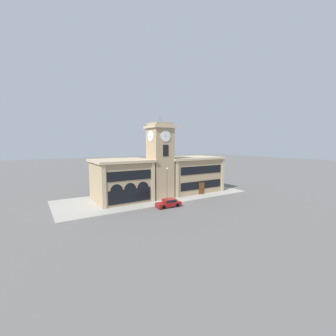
{
  "coord_description": "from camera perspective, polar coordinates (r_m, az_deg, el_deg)",
  "views": [
    {
      "loc": [
        -22.68,
        -34.0,
        11.19
      ],
      "look_at": [
        0.55,
        3.21,
        6.41
      ],
      "focal_mm": 24.0,
      "sensor_mm": 36.0,
      "label": 1
    }
  ],
  "objects": [
    {
      "name": "town_hall_left_wing",
      "position": [
        44.93,
        -11.8,
        -3.0
      ],
      "size": [
        10.79,
        9.72,
        8.13
      ],
      "color": "tan",
      "rests_on": "ground_plane"
    },
    {
      "name": "street_lamp",
      "position": [
        41.19,
        -0.23,
        -3.2
      ],
      "size": [
        0.36,
        0.36,
        6.69
      ],
      "color": "#4C4C51",
      "rests_on": "sidewalk_kerb"
    },
    {
      "name": "sidewalk_kerb",
      "position": [
        48.25,
        -3.04,
        -7.11
      ],
      "size": [
        39.95,
        14.23,
        0.15
      ],
      "color": "#A39E93",
      "rests_on": "ground_plane"
    },
    {
      "name": "town_hall_right_wing",
      "position": [
        52.96,
        5.37,
        -1.53
      ],
      "size": [
        14.25,
        9.72,
        8.1
      ],
      "color": "tan",
      "rests_on": "ground_plane"
    },
    {
      "name": "ground_plane",
      "position": [
        42.38,
        1.68,
        -9.1
      ],
      "size": [
        300.0,
        300.0,
        0.0
      ],
      "primitive_type": "plane",
      "color": "#605E5B"
    },
    {
      "name": "clock_tower",
      "position": [
        45.53,
        -2.01,
        1.79
      ],
      "size": [
        4.94,
        4.94,
        16.47
      ],
      "color": "tan",
      "rests_on": "ground_plane"
    },
    {
      "name": "parked_car_near",
      "position": [
        40.19,
        0.17,
        -8.83
      ],
      "size": [
        4.55,
        2.09,
        1.44
      ],
      "rotation": [
        0.0,
        0.0,
        3.09
      ],
      "color": "maroon",
      "rests_on": "ground_plane"
    }
  ]
}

